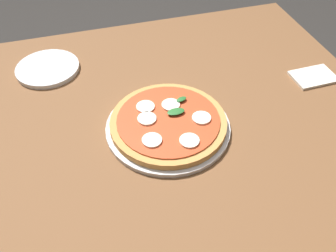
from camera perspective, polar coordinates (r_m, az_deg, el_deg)
dining_table at (r=1.03m, az=-2.61°, el=-3.67°), size 1.32×1.09×0.71m
serving_tray at (r=0.96m, az=0.00°, el=-0.17°), size 0.33×0.33×0.01m
pizza at (r=0.95m, az=0.05°, el=0.61°), size 0.30×0.30×0.03m
plate_white at (r=1.22m, az=-18.16°, el=8.49°), size 0.19×0.19×0.01m
napkin at (r=1.22m, az=21.64°, el=7.13°), size 0.13×0.09×0.01m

